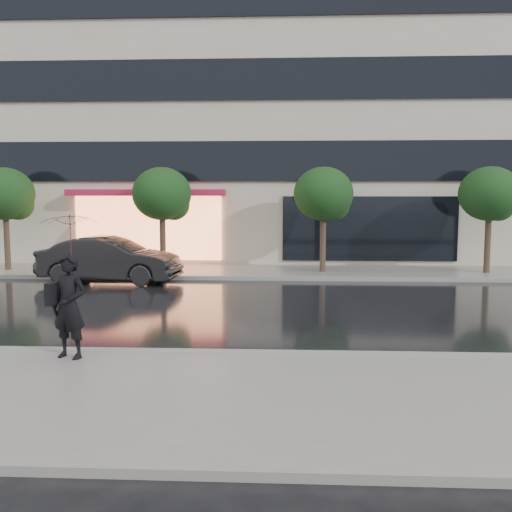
{
  "coord_description": "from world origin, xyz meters",
  "views": [
    {
      "loc": [
        1.56,
        -11.15,
        3.01
      ],
      "look_at": [
        0.84,
        3.48,
        1.4
      ],
      "focal_mm": 40.0,
      "sensor_mm": 36.0,
      "label": 1
    }
  ],
  "objects": [
    {
      "name": "tree_far_east",
      "position": [
        9.06,
        10.03,
        2.92
      ],
      "size": [
        2.2,
        2.2,
        3.99
      ],
      "color": "#33261C",
      "rests_on": "ground"
    },
    {
      "name": "curb_near",
      "position": [
        0.0,
        -1.0,
        0.07
      ],
      "size": [
        60.0,
        0.25,
        0.14
      ],
      "primitive_type": "cube",
      "color": "gray",
      "rests_on": "ground"
    },
    {
      "name": "parked_car",
      "position": [
        -4.34,
        7.76,
        0.78
      ],
      "size": [
        4.84,
        2.07,
        1.55
      ],
      "primitive_type": "imported",
      "rotation": [
        0.0,
        0.0,
        1.48
      ],
      "color": "black",
      "rests_on": "ground"
    },
    {
      "name": "pedestrian_with_umbrella",
      "position": [
        -2.17,
        -1.51,
        1.77
      ],
      "size": [
        1.23,
        1.24,
        2.56
      ],
      "rotation": [
        0.0,
        0.0,
        -0.3
      ],
      "color": "black",
      "rests_on": "sidewalk_near"
    },
    {
      "name": "sidewalk_near",
      "position": [
        0.0,
        -3.25,
        0.06
      ],
      "size": [
        60.0,
        4.5,
        0.12
      ],
      "primitive_type": "cube",
      "color": "slate",
      "rests_on": "ground"
    },
    {
      "name": "ground",
      "position": [
        0.0,
        0.0,
        0.0
      ],
      "size": [
        120.0,
        120.0,
        0.0
      ],
      "primitive_type": "plane",
      "color": "black",
      "rests_on": "ground"
    },
    {
      "name": "tree_mid_east",
      "position": [
        3.06,
        10.03,
        2.92
      ],
      "size": [
        2.2,
        2.2,
        3.99
      ],
      "color": "#33261C",
      "rests_on": "ground"
    },
    {
      "name": "office_building",
      "position": [
        -0.0,
        17.97,
        9.0
      ],
      "size": [
        30.0,
        12.76,
        18.0
      ],
      "color": "beige",
      "rests_on": "ground"
    },
    {
      "name": "tree_mid_west",
      "position": [
        -2.94,
        10.03,
        2.92
      ],
      "size": [
        2.2,
        2.2,
        3.99
      ],
      "color": "#33261C",
      "rests_on": "ground"
    },
    {
      "name": "sidewalk_far",
      "position": [
        0.0,
        10.25,
        0.06
      ],
      "size": [
        60.0,
        3.5,
        0.12
      ],
      "primitive_type": "cube",
      "color": "slate",
      "rests_on": "ground"
    },
    {
      "name": "tree_far_west",
      "position": [
        -8.94,
        10.03,
        2.92
      ],
      "size": [
        2.2,
        2.2,
        3.99
      ],
      "color": "#33261C",
      "rests_on": "ground"
    },
    {
      "name": "curb_far",
      "position": [
        0.0,
        8.5,
        0.07
      ],
      "size": [
        60.0,
        0.25,
        0.14
      ],
      "primitive_type": "cube",
      "color": "gray",
      "rests_on": "ground"
    }
  ]
}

